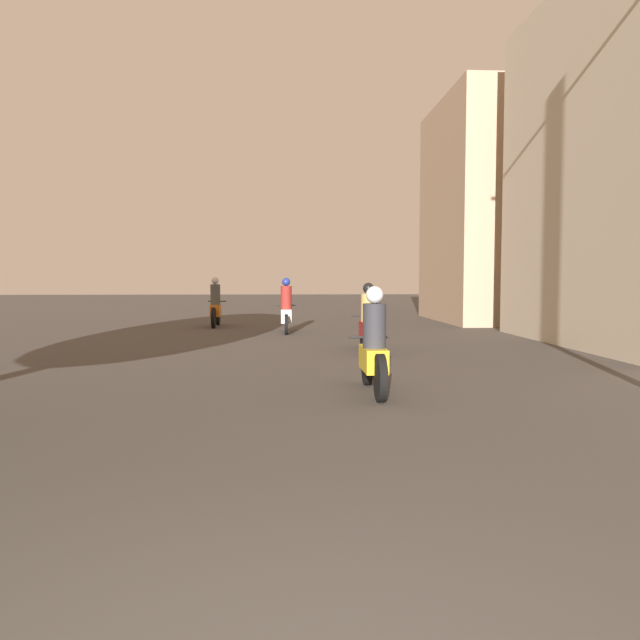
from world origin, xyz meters
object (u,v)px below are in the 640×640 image
at_px(motorcycle_red, 368,324).
at_px(motorcycle_orange, 216,307).
at_px(motorcycle_white, 286,311).
at_px(building_right_far, 495,212).
at_px(motorcycle_yellow, 374,351).

xyz_separation_m(motorcycle_red, motorcycle_orange, (-4.09, 7.22, 0.05)).
bearing_deg(motorcycle_white, motorcycle_orange, 124.21).
height_order(motorcycle_red, building_right_far, building_right_far).
height_order(motorcycle_yellow, motorcycle_orange, motorcycle_orange).
height_order(motorcycle_white, motorcycle_orange, motorcycle_orange).
bearing_deg(building_right_far, motorcycle_yellow, -114.60).
distance_m(motorcycle_white, building_right_far, 9.80).
xyz_separation_m(motorcycle_white, building_right_far, (7.83, 4.80, 3.42)).
bearing_deg(building_right_far, motorcycle_white, -148.53).
bearing_deg(building_right_far, motorcycle_orange, -166.97).
bearing_deg(motorcycle_yellow, building_right_far, 74.95).
relative_size(motorcycle_yellow, building_right_far, 0.24).
bearing_deg(motorcycle_red, building_right_far, 57.87).
bearing_deg(motorcycle_orange, motorcycle_white, -54.82).
distance_m(motorcycle_red, motorcycle_orange, 8.30).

